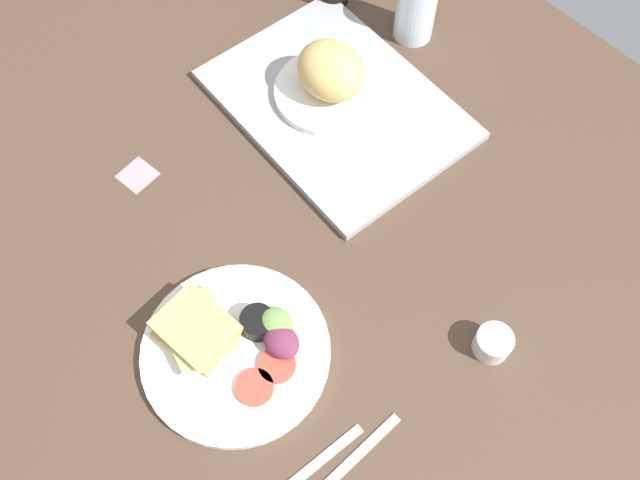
# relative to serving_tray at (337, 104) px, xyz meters

# --- Properties ---
(ground_plane) EXTENTS (1.90, 1.50, 0.03)m
(ground_plane) POSITION_rel_serving_tray_xyz_m (0.18, -0.25, -0.02)
(ground_plane) COLOR #4C3828
(serving_tray) EXTENTS (0.46, 0.35, 0.02)m
(serving_tray) POSITION_rel_serving_tray_xyz_m (0.00, 0.00, 0.00)
(serving_tray) COLOR #9EA0A3
(serving_tray) RESTS_ON ground_plane
(bread_plate_near) EXTENTS (0.20, 0.20, 0.10)m
(bread_plate_near) POSITION_rel_serving_tray_xyz_m (-0.02, 0.00, 0.05)
(bread_plate_near) COLOR white
(bread_plate_near) RESTS_ON serving_tray
(plate_with_salad) EXTENTS (0.28, 0.28, 0.05)m
(plate_with_salad) POSITION_rel_serving_tray_xyz_m (0.24, -0.42, 0.01)
(plate_with_salad) COLOR white
(plate_with_salad) RESTS_ON ground_plane
(drinking_glass) EXTENTS (0.08, 0.08, 0.13)m
(drinking_glass) POSITION_rel_serving_tray_xyz_m (-0.04, 0.23, 0.06)
(drinking_glass) COLOR silver
(drinking_glass) RESTS_ON ground_plane
(espresso_cup) EXTENTS (0.06, 0.06, 0.04)m
(espresso_cup) POSITION_rel_serving_tray_xyz_m (0.50, -0.14, 0.01)
(espresso_cup) COLOR silver
(espresso_cup) RESTS_ON ground_plane
(fork) EXTENTS (0.02, 0.17, 0.01)m
(fork) POSITION_rel_serving_tray_xyz_m (0.45, -0.45, -0.01)
(fork) COLOR #B7B7BC
(fork) RESTS_ON ground_plane
(knife) EXTENTS (0.02, 0.19, 0.01)m
(knife) POSITION_rel_serving_tray_xyz_m (0.48, -0.41, -0.01)
(knife) COLOR #B7B7BC
(knife) RESTS_ON ground_plane
(sticky_note) EXTENTS (0.06, 0.06, 0.00)m
(sticky_note) POSITION_rel_serving_tray_xyz_m (-0.12, -0.36, -0.01)
(sticky_note) COLOR pink
(sticky_note) RESTS_ON ground_plane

